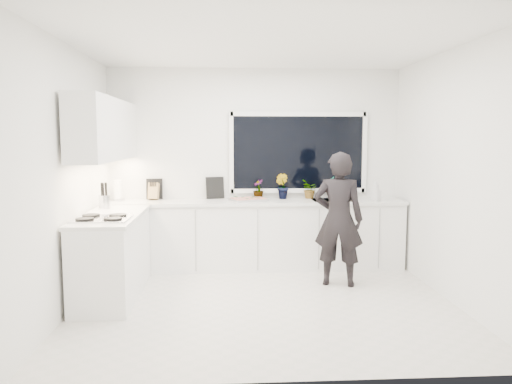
{
  "coord_description": "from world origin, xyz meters",
  "views": [
    {
      "loc": [
        -0.41,
        -5.17,
        1.77
      ],
      "look_at": [
        -0.07,
        0.4,
        1.15
      ],
      "focal_mm": 35.0,
      "sensor_mm": 36.0,
      "label": 1
    }
  ],
  "objects": [
    {
      "name": "person",
      "position": [
        0.92,
        0.59,
        0.8
      ],
      "size": [
        0.66,
        0.53,
        1.6
      ],
      "primitive_type": "imported",
      "rotation": [
        0.0,
        0.0,
        2.87
      ],
      "color": "black",
      "rests_on": "floor"
    },
    {
      "name": "window",
      "position": [
        0.6,
        1.73,
        1.55
      ],
      "size": [
        1.8,
        0.02,
        1.0
      ],
      "primitive_type": "cube",
      "color": "black",
      "rests_on": "wall_back"
    },
    {
      "name": "base_cabinets_back",
      "position": [
        0.0,
        1.45,
        0.44
      ],
      "size": [
        3.92,
        0.58,
        0.88
      ],
      "primitive_type": "cube",
      "color": "white",
      "rests_on": "floor"
    },
    {
      "name": "countertop_back",
      "position": [
        0.0,
        1.44,
        0.9
      ],
      "size": [
        3.94,
        0.62,
        0.04
      ],
      "primitive_type": "cube",
      "color": "silver",
      "rests_on": "base_cabinets_back"
    },
    {
      "name": "stovetop",
      "position": [
        -1.69,
        -0.0,
        0.94
      ],
      "size": [
        0.56,
        0.48,
        0.03
      ],
      "primitive_type": "cube",
      "color": "black",
      "rests_on": "countertop_left"
    },
    {
      "name": "watering_can",
      "position": [
        1.12,
        1.61,
        0.98
      ],
      "size": [
        0.17,
        0.17,
        0.13
      ],
      "primitive_type": "cylinder",
      "rotation": [
        0.0,
        0.0,
        -0.26
      ],
      "color": "#1237AE",
      "rests_on": "countertop_back"
    },
    {
      "name": "wall_right",
      "position": [
        2.01,
        0.0,
        1.35
      ],
      "size": [
        0.02,
        3.5,
        2.7
      ],
      "primitive_type": "cube",
      "color": "white",
      "rests_on": "ground"
    },
    {
      "name": "wall_left",
      "position": [
        -2.01,
        0.0,
        1.35
      ],
      "size": [
        0.02,
        3.5,
        2.7
      ],
      "primitive_type": "cube",
      "color": "white",
      "rests_on": "ground"
    },
    {
      "name": "faucet",
      "position": [
        1.05,
        1.65,
        1.03
      ],
      "size": [
        0.03,
        0.03,
        0.22
      ],
      "primitive_type": "cylinder",
      "color": "silver",
      "rests_on": "countertop_back"
    },
    {
      "name": "picture_frame_small",
      "position": [
        -0.56,
        1.69,
        1.07
      ],
      "size": [
        0.25,
        0.08,
        0.3
      ],
      "primitive_type": "cube",
      "rotation": [
        0.0,
        0.0,
        0.23
      ],
      "color": "black",
      "rests_on": "countertop_back"
    },
    {
      "name": "pizza_tray",
      "position": [
        -0.11,
        1.42,
        0.94
      ],
      "size": [
        0.54,
        0.47,
        0.03
      ],
      "primitive_type": "cube",
      "rotation": [
        0.0,
        0.0,
        0.35
      ],
      "color": "silver",
      "rests_on": "countertop_back"
    },
    {
      "name": "upper_cabinets",
      "position": [
        -1.79,
        0.7,
        1.85
      ],
      "size": [
        0.34,
        2.1,
        0.7
      ],
      "primitive_type": "cube",
      "color": "white",
      "rests_on": "wall_left"
    },
    {
      "name": "sink",
      "position": [
        1.05,
        1.45,
        0.87
      ],
      "size": [
        0.58,
        0.42,
        0.14
      ],
      "primitive_type": "cube",
      "color": "silver",
      "rests_on": "countertop_back"
    },
    {
      "name": "paper_towel_roll",
      "position": [
        -1.85,
        1.55,
        1.05
      ],
      "size": [
        0.14,
        0.14,
        0.26
      ],
      "primitive_type": "cylinder",
      "rotation": [
        0.0,
        0.0,
        -0.29
      ],
      "color": "white",
      "rests_on": "countertop_back"
    },
    {
      "name": "picture_frame_large",
      "position": [
        -1.38,
        1.69,
        1.06
      ],
      "size": [
        0.22,
        0.04,
        0.28
      ],
      "primitive_type": "cube",
      "rotation": [
        0.0,
        0.0,
        0.1
      ],
      "color": "black",
      "rests_on": "countertop_back"
    },
    {
      "name": "utensil_crock",
      "position": [
        -1.85,
        0.8,
        1.0
      ],
      "size": [
        0.14,
        0.14,
        0.16
      ],
      "primitive_type": "cylinder",
      "rotation": [
        0.0,
        0.0,
        -0.08
      ],
      "color": "silver",
      "rests_on": "countertop_left"
    },
    {
      "name": "soap_bottles",
      "position": [
        1.58,
        1.3,
        1.06
      ],
      "size": [
        0.16,
        0.14,
        0.3
      ],
      "color": "#D8BF66",
      "rests_on": "countertop_back"
    },
    {
      "name": "floor",
      "position": [
        0.0,
        0.0,
        -0.01
      ],
      "size": [
        4.0,
        3.5,
        0.02
      ],
      "primitive_type": "cube",
      "color": "beige",
      "rests_on": "ground"
    },
    {
      "name": "ceiling",
      "position": [
        0.0,
        0.0,
        2.71
      ],
      "size": [
        4.0,
        3.5,
        0.02
      ],
      "primitive_type": "cube",
      "color": "white",
      "rests_on": "wall_back"
    },
    {
      "name": "herb_plants",
      "position": [
        0.55,
        1.61,
        1.07
      ],
      "size": [
        1.16,
        0.26,
        0.34
      ],
      "color": "#26662D",
      "rests_on": "countertop_back"
    },
    {
      "name": "pizza",
      "position": [
        -0.11,
        1.42,
        0.95
      ],
      "size": [
        0.49,
        0.42,
        0.01
      ],
      "primitive_type": "cube",
      "rotation": [
        0.0,
        0.0,
        0.35
      ],
      "color": "#C9461A",
      "rests_on": "pizza_tray"
    },
    {
      "name": "knife_block",
      "position": [
        -1.38,
        1.59,
        1.03
      ],
      "size": [
        0.14,
        0.11,
        0.22
      ],
      "primitive_type": "cube",
      "rotation": [
        0.0,
        0.0,
        -0.12
      ],
      "color": "olive",
      "rests_on": "countertop_back"
    },
    {
      "name": "base_cabinets_left",
      "position": [
        -1.67,
        0.35,
        0.44
      ],
      "size": [
        0.58,
        1.6,
        0.88
      ],
      "primitive_type": "cube",
      "color": "white",
      "rests_on": "floor"
    },
    {
      "name": "countertop_left",
      "position": [
        -1.67,
        0.35,
        0.9
      ],
      "size": [
        0.62,
        1.6,
        0.04
      ],
      "primitive_type": "cube",
      "color": "silver",
      "rests_on": "base_cabinets_left"
    },
    {
      "name": "wall_back",
      "position": [
        0.0,
        1.76,
        1.35
      ],
      "size": [
        4.0,
        0.02,
        2.7
      ],
      "primitive_type": "cube",
      "color": "white",
      "rests_on": "ground"
    }
  ]
}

